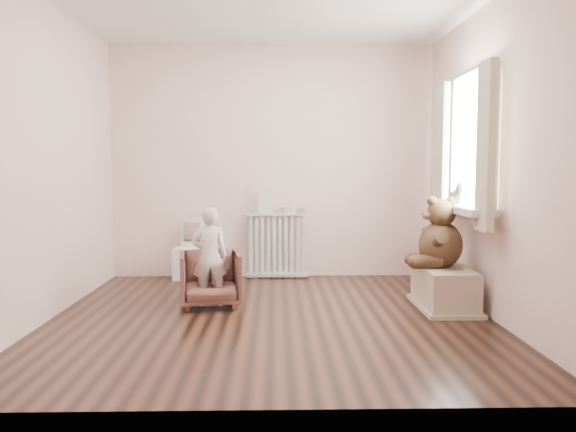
{
  "coord_description": "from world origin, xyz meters",
  "views": [
    {
      "loc": [
        0.04,
        -4.55,
        1.22
      ],
      "look_at": [
        0.15,
        0.45,
        0.8
      ],
      "focal_mm": 35.0,
      "sensor_mm": 36.0,
      "label": 1
    }
  ],
  "objects_px": {
    "radiator": "(277,243)",
    "toy_bench": "(444,285)",
    "armchair": "(210,279)",
    "child": "(209,256)",
    "plush_cat": "(458,194)",
    "teddy_bear": "(441,232)",
    "toy_vanity": "(192,254)"
  },
  "relations": [
    {
      "from": "toy_bench",
      "to": "plush_cat",
      "type": "height_order",
      "value": "plush_cat"
    },
    {
      "from": "child",
      "to": "plush_cat",
      "type": "relative_size",
      "value": 3.58
    },
    {
      "from": "radiator",
      "to": "armchair",
      "type": "xyz_separation_m",
      "value": [
        -0.6,
        -1.28,
        -0.14
      ]
    },
    {
      "from": "toy_bench",
      "to": "armchair",
      "type": "bearing_deg",
      "value": 176.37
    },
    {
      "from": "armchair",
      "to": "plush_cat",
      "type": "distance_m",
      "value": 2.33
    },
    {
      "from": "child",
      "to": "radiator",
      "type": "bearing_deg",
      "value": -123.08
    },
    {
      "from": "radiator",
      "to": "toy_bench",
      "type": "distance_m",
      "value": 2.05
    },
    {
      "from": "armchair",
      "to": "child",
      "type": "xyz_separation_m",
      "value": [
        0.0,
        -0.05,
        0.21
      ]
    },
    {
      "from": "armchair",
      "to": "toy_bench",
      "type": "distance_m",
      "value": 2.07
    },
    {
      "from": "toy_bench",
      "to": "toy_vanity",
      "type": "bearing_deg",
      "value": 150.17
    },
    {
      "from": "armchair",
      "to": "plush_cat",
      "type": "relative_size",
      "value": 2.22
    },
    {
      "from": "radiator",
      "to": "teddy_bear",
      "type": "distance_m",
      "value": 2.01
    },
    {
      "from": "toy_vanity",
      "to": "radiator",
      "type": "bearing_deg",
      "value": 1.81
    },
    {
      "from": "child",
      "to": "plush_cat",
      "type": "height_order",
      "value": "plush_cat"
    },
    {
      "from": "armchair",
      "to": "teddy_bear",
      "type": "xyz_separation_m",
      "value": [
        2.03,
        -0.1,
        0.42
      ]
    },
    {
      "from": "toy_vanity",
      "to": "child",
      "type": "relative_size",
      "value": 0.72
    },
    {
      "from": "armchair",
      "to": "teddy_bear",
      "type": "height_order",
      "value": "teddy_bear"
    },
    {
      "from": "radiator",
      "to": "armchair",
      "type": "distance_m",
      "value": 1.42
    },
    {
      "from": "radiator",
      "to": "child",
      "type": "distance_m",
      "value": 1.46
    },
    {
      "from": "plush_cat",
      "to": "teddy_bear",
      "type": "bearing_deg",
      "value": -141.47
    },
    {
      "from": "armchair",
      "to": "radiator",
      "type": "bearing_deg",
      "value": 56.09
    },
    {
      "from": "radiator",
      "to": "toy_bench",
      "type": "height_order",
      "value": "radiator"
    },
    {
      "from": "armchair",
      "to": "toy_bench",
      "type": "bearing_deg",
      "value": -12.51
    },
    {
      "from": "radiator",
      "to": "toy_vanity",
      "type": "bearing_deg",
      "value": -178.19
    },
    {
      "from": "toy_vanity",
      "to": "teddy_bear",
      "type": "relative_size",
      "value": 1.03
    },
    {
      "from": "child",
      "to": "toy_vanity",
      "type": "bearing_deg",
      "value": -83.9
    },
    {
      "from": "plush_cat",
      "to": "toy_vanity",
      "type": "bearing_deg",
      "value": 168.07
    },
    {
      "from": "radiator",
      "to": "toy_vanity",
      "type": "height_order",
      "value": "radiator"
    },
    {
      "from": "armchair",
      "to": "plush_cat",
      "type": "bearing_deg",
      "value": -9.4
    },
    {
      "from": "child",
      "to": "toy_bench",
      "type": "distance_m",
      "value": 2.08
    },
    {
      "from": "plush_cat",
      "to": "radiator",
      "type": "bearing_deg",
      "value": 155.5
    },
    {
      "from": "radiator",
      "to": "child",
      "type": "bearing_deg",
      "value": -114.2
    }
  ]
}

